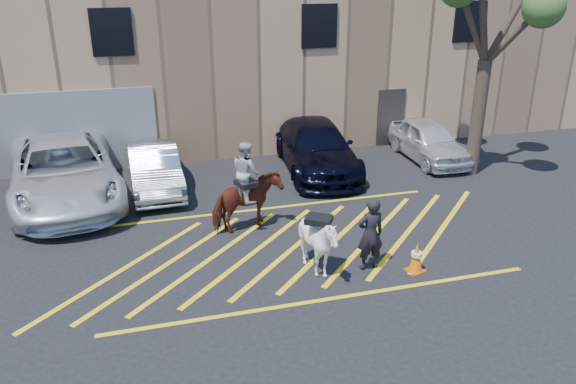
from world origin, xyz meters
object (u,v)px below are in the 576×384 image
object	(u,v)px
car_white_pickup	(64,171)
handler	(370,234)
car_silver_sedan	(154,168)
car_blue_suv	(316,147)
mounted_bay	(247,195)
traffic_cone	(416,257)
saddled_white	(318,243)
car_white_suv	(429,141)

from	to	relation	value
car_white_pickup	handler	world-z (taller)	car_white_pickup
car_silver_sedan	car_blue_suv	xyz separation A→B (m)	(5.45, 0.38, 0.10)
mounted_bay	traffic_cone	world-z (taller)	mounted_bay
saddled_white	car_silver_sedan	bearing A→B (deg)	117.38
car_blue_suv	mounted_bay	bearing A→B (deg)	-123.59
mounted_bay	saddled_white	world-z (taller)	mounted_bay
handler	saddled_white	world-z (taller)	handler
car_white_pickup	car_silver_sedan	xyz separation A→B (m)	(2.62, 0.14, -0.20)
traffic_cone	car_white_pickup	bearing A→B (deg)	140.33
car_silver_sedan	car_white_pickup	bearing A→B (deg)	-178.78
car_white_pickup	mounted_bay	world-z (taller)	mounted_bay
car_white_suv	car_blue_suv	bearing A→B (deg)	-179.45
handler	traffic_cone	bearing A→B (deg)	155.06
car_blue_suv	car_white_suv	xyz separation A→B (m)	(4.26, -0.07, -0.10)
car_silver_sedan	car_white_suv	distance (m)	9.71
car_blue_suv	traffic_cone	world-z (taller)	car_blue_suv
car_white_pickup	car_white_suv	world-z (taller)	car_white_pickup
saddled_white	traffic_cone	xyz separation A→B (m)	(2.21, -0.54, -0.40)
car_white_pickup	handler	bearing A→B (deg)	-49.14
car_blue_suv	car_white_suv	bearing A→B (deg)	4.45
saddled_white	traffic_cone	size ratio (longest dim) A/B	2.50
handler	traffic_cone	xyz separation A→B (m)	(0.99, -0.43, -0.52)
car_white_pickup	mounted_bay	xyz separation A→B (m)	(4.81, -3.50, 0.09)
traffic_cone	car_white_suv	bearing A→B (deg)	59.48
car_white_pickup	handler	size ratio (longest dim) A/B	3.67
car_white_suv	traffic_cone	world-z (taller)	car_white_suv
car_white_suv	handler	bearing A→B (deg)	-126.19
saddled_white	car_white_suv	bearing A→B (deg)	45.85
mounted_bay	traffic_cone	distance (m)	4.65
car_silver_sedan	traffic_cone	bearing A→B (deg)	-53.17
car_white_pickup	car_blue_suv	bearing A→B (deg)	-3.96
car_white_suv	handler	world-z (taller)	handler
car_silver_sedan	handler	bearing A→B (deg)	-56.88
car_silver_sedan	car_blue_suv	bearing A→B (deg)	2.18
car_white_suv	mounted_bay	world-z (taller)	mounted_bay
mounted_bay	traffic_cone	bearing A→B (deg)	-44.37
car_white_suv	saddled_white	bearing A→B (deg)	-132.60
car_silver_sedan	saddled_white	size ratio (longest dim) A/B	2.33
handler	traffic_cone	world-z (taller)	handler
car_white_pickup	saddled_white	xyz separation A→B (m)	(5.90, -6.19, -0.14)
mounted_bay	car_white_suv	bearing A→B (deg)	27.69
car_blue_suv	traffic_cone	xyz separation A→B (m)	(0.03, -7.24, -0.44)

